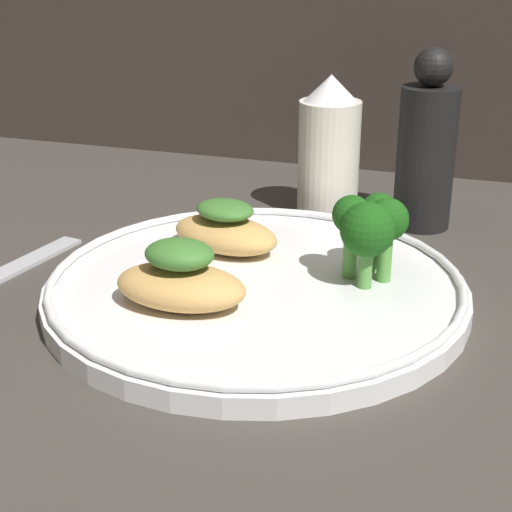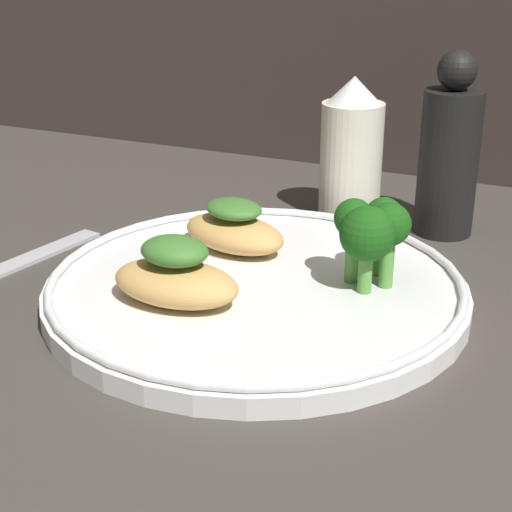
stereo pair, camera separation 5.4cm
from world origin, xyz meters
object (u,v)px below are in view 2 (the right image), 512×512
Objects in this scene: broccoli_bunch at (373,230)px; sauce_bottle at (351,153)px; pepper_grinder at (449,155)px; plate at (256,288)px.

broccoli_bunch is 0.51× the size of sauce_bottle.
sauce_bottle is 0.83× the size of pepper_grinder.
pepper_grinder is at bearing 84.18° from broccoli_bunch.
sauce_bottle is at bearing 180.00° from pepper_grinder.
sauce_bottle reaches higher than broccoli_bunch.
plate is 9.10cm from broccoli_bunch.
sauce_bottle is at bearing 88.38° from plate.
plate is 21.88cm from pepper_grinder.
broccoli_bunch is at bearing 20.76° from plate.
broccoli_bunch is (7.37, 2.79, 4.55)cm from plate.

